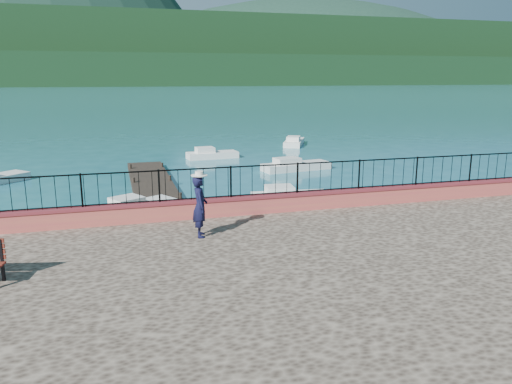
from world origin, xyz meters
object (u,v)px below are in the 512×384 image
boat_2 (296,163)px  boat_4 (212,152)px  person (200,206)px  boat_0 (138,204)px  boat_5 (294,140)px  boat_1 (291,194)px

boat_2 → boat_4: bearing=115.4°
person → boat_0: person is taller
boat_2 → boat_5: 11.12m
boat_2 → boat_0: bearing=-151.8°
person → boat_2: bearing=-24.7°
boat_1 → boat_2: size_ratio=0.81×
boat_2 → boat_4: (-3.96, 5.73, 0.00)m
boat_2 → boat_4: size_ratio=1.22×
boat_0 → boat_2: size_ratio=0.78×
boat_1 → boat_5: same height
person → boat_1: person is taller
person → boat_5: person is taller
boat_0 → boat_5: (13.35, 17.85, 0.00)m
boat_0 → boat_5: 22.29m
person → boat_2: person is taller
boat_0 → boat_4: bearing=37.0°
person → boat_4: bearing=-7.2°
boat_0 → boat_2: (9.62, 7.38, 0.00)m
boat_1 → boat_0: bearing=-173.7°
boat_0 → boat_1: bearing=-29.8°
person → boat_5: (12.00, 25.11, -1.64)m
boat_2 → boat_4: same height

